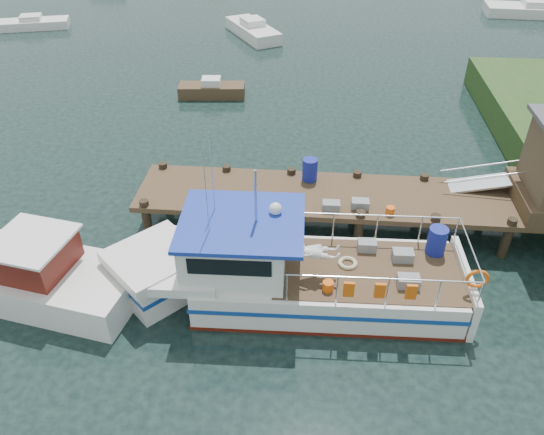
# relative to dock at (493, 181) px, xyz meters

# --- Properties ---
(ground_plane) EXTENTS (160.00, 160.00, 0.00)m
(ground_plane) POSITION_rel_dock_xyz_m (-6.51, -0.01, -2.24)
(ground_plane) COLOR black
(dock) EXTENTS (16.60, 3.00, 4.78)m
(dock) POSITION_rel_dock_xyz_m (0.00, 0.00, 0.00)
(dock) COLOR #463321
(dock) RESTS_ON ground
(lobster_boat) EXTENTS (11.56, 3.61, 5.48)m
(lobster_boat) POSITION_rel_dock_xyz_m (-6.98, -3.93, -1.25)
(lobster_boat) COLOR silver
(lobster_boat) RESTS_ON ground
(work_boat) EXTENTS (8.81, 3.96, 4.60)m
(work_boat) POSITION_rel_dock_xyz_m (-15.43, -4.30, -1.51)
(work_boat) COLOR silver
(work_boat) RESTS_ON ground
(moored_rowboat) EXTENTS (3.73, 1.55, 1.06)m
(moored_rowboat) POSITION_rel_dock_xyz_m (-12.02, 11.56, -1.85)
(moored_rowboat) COLOR #463321
(moored_rowboat) RESTS_ON ground
(moored_a) EXTENTS (5.55, 3.18, 0.97)m
(moored_a) POSITION_rel_dock_xyz_m (-27.83, 23.09, -1.88)
(moored_a) COLOR silver
(moored_a) RESTS_ON ground
(moored_b) EXTENTS (4.62, 5.92, 1.27)m
(moored_b) POSITION_rel_dock_xyz_m (-11.01, 22.59, -1.77)
(moored_b) COLOR silver
(moored_b) RESTS_ON ground
(moored_c) EXTENTS (7.87, 3.07, 1.22)m
(moored_c) POSITION_rel_dock_xyz_m (11.08, 29.92, -1.79)
(moored_c) COLOR silver
(moored_c) RESTS_ON ground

